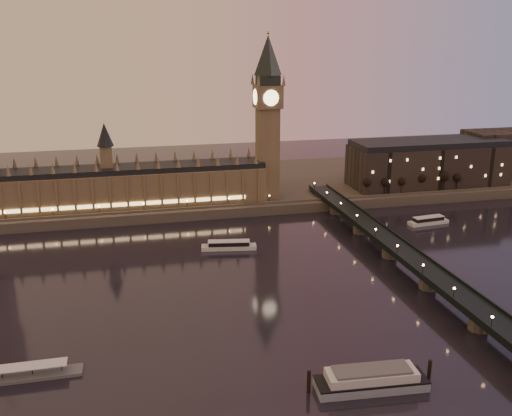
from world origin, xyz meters
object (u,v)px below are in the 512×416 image
at_px(cruise_boat_b, 428,221).
at_px(pontoon_pier, 20,375).
at_px(cruise_boat_a, 229,245).
at_px(moored_barge, 371,379).

height_order(cruise_boat_b, pontoon_pier, pontoon_pier).
distance_m(cruise_boat_a, pontoon_pier, 133.65).
bearing_deg(cruise_boat_a, pontoon_pier, -122.05).
bearing_deg(pontoon_pier, moored_barge, -15.80).
distance_m(cruise_boat_a, cruise_boat_b, 123.90).
relative_size(cruise_boat_a, pontoon_pier, 0.75).
relative_size(cruise_boat_a, cruise_boat_b, 1.15).
height_order(cruise_boat_a, moored_barge, moored_barge).
bearing_deg(cruise_boat_b, moored_barge, -131.00).
xyz_separation_m(cruise_boat_b, moored_barge, (-101.60, -145.58, 1.16)).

